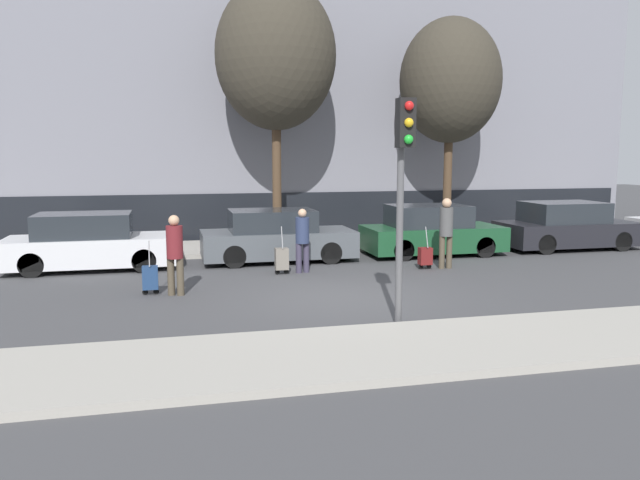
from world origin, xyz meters
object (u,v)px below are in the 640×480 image
Objects in this scene: parked_car_2 at (431,232)px; trolley_right at (425,256)px; parked_car_1 at (276,237)px; pedestrian_left at (175,250)px; trolley_center at (282,259)px; trolley_left at (150,278)px; parked_car_0 at (90,243)px; parked_car_3 at (566,227)px; pedestrian_right at (446,228)px; bare_tree_down_street at (450,81)px; pedestrian_center at (302,237)px; bare_tree_near_crossing at (276,56)px; traffic_light at (403,166)px.

parked_car_2 reaches higher than trolley_right.
pedestrian_left reaches higher than parked_car_1.
trolley_left is at bearing -153.20° from trolley_center.
pedestrian_left is at bearing -59.55° from parked_car_0.
parked_car_0 is 1.00× the size of parked_car_3.
parked_car_0 reaches higher than parked_car_1.
pedestrian_left is at bearing -164.69° from pedestrian_right.
parked_car_3 is at bearing 36.72° from pedestrian_left.
bare_tree_down_street reaches higher than parked_car_2.
trolley_left reaches higher than trolley_right.
parked_car_1 is 4.59m from parked_car_2.
parked_car_1 is 3.49× the size of trolley_center.
pedestrian_left is at bearing -153.47° from parked_car_2.
parked_car_0 is 12.29m from bare_tree_down_street.
parked_car_1 is at bearing 148.96° from trolley_right.
pedestrian_right is 1.65× the size of trolley_right.
bare_tree_near_crossing is at bearing 78.38° from pedestrian_center.
bare_tree_near_crossing reaches higher than parked_car_0.
parked_car_2 is at bearing -31.38° from bare_tree_near_crossing.
pedestrian_center is (5.18, -1.71, 0.23)m from parked_car_0.
pedestrian_center is at bearing -18.29° from parked_car_0.
bare_tree_near_crossing reaches higher than trolley_center.
bare_tree_down_street reaches higher than trolley_left.
parked_car_0 is at bearing 114.94° from trolley_left.
parked_car_0 is 4.99m from trolley_center.
parked_car_1 is at bearing 46.67° from trolley_left.
pedestrian_right is at bearing -104.18° from parked_car_2.
bare_tree_down_street is at bearing 26.30° from pedestrian_center.
bare_tree_near_crossing is at bearing 92.94° from traffic_light.
trolley_left is at bearing -133.33° from parked_car_1.
trolley_center reaches higher than trolley_right.
traffic_light is (3.71, -3.34, 1.77)m from pedestrian_left.
parked_car_0 is at bearing -179.14° from parked_car_3.
trolley_center is 0.31× the size of traffic_light.
parked_car_3 is (9.15, 0.10, 0.02)m from parked_car_1.
pedestrian_center is 1.34× the size of trolley_center.
trolley_center is (-9.35, -2.02, -0.30)m from parked_car_3.
traffic_light is at bearing -49.92° from parked_car_0.
parked_car_3 is 0.58× the size of bare_tree_down_street.
bare_tree_near_crossing is (-3.04, 4.64, 5.55)m from trolley_right.
pedestrian_center reaches higher than parked_car_3.
pedestrian_right is at bearing -2.83° from trolley_center.
pedestrian_center is at bearing 96.73° from traffic_light.
pedestrian_right reaches higher than parked_car_3.
pedestrian_center is at bearing 10.09° from trolley_center.
parked_car_3 is 2.63× the size of pedestrian_center.
trolley_left is at bearing -121.91° from bare_tree_near_crossing.
pedestrian_left is 0.44× the size of traffic_light.
parked_car_0 is 3.72m from trolley_left.
pedestrian_right is 6.01m from traffic_light.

